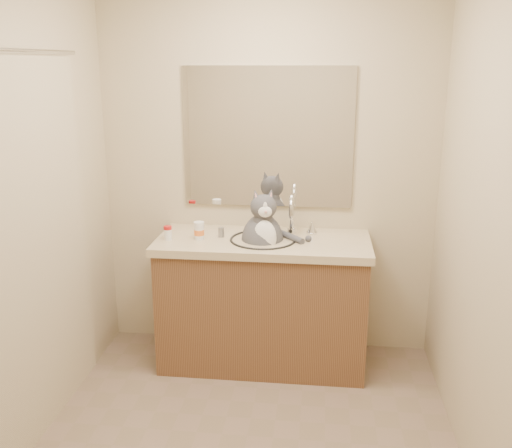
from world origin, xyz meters
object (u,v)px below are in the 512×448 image
Objects in this scene: grey_canister at (221,232)px; cat at (263,237)px; pill_bottle_orange at (199,231)px; pill_bottle_redcap at (168,233)px.

cat is at bearing -4.90° from grey_canister.
pill_bottle_orange is at bearing 170.95° from cat.
grey_canister is (-0.27, 0.02, 0.02)m from cat.
pill_bottle_redcap is (-0.59, -0.07, 0.03)m from cat.
pill_bottle_redcap is 1.45× the size of grey_canister.
cat is 0.59m from pill_bottle_redcap.
pill_bottle_redcap is 0.79× the size of pill_bottle_orange.
cat is 0.40m from pill_bottle_orange.
pill_bottle_orange is at bearing -154.54° from grey_canister.
cat reaches higher than pill_bottle_orange.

